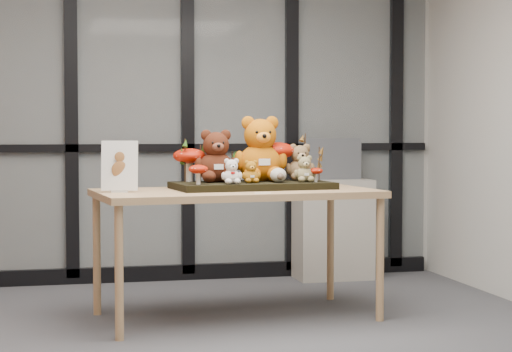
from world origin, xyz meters
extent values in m
plane|color=#B8B6AE|center=(0.00, 2.50, 1.40)|extent=(5.00, 0.00, 5.00)
plane|color=#B8B6AE|center=(0.00, -2.50, 1.40)|extent=(5.00, 0.00, 5.00)
cube|color=#2D383F|center=(0.00, 2.47, 1.40)|extent=(4.90, 0.02, 2.70)
cube|color=black|center=(0.00, 2.47, 0.06)|extent=(4.90, 0.06, 0.12)
cube|color=black|center=(0.00, 2.47, 1.05)|extent=(4.90, 0.06, 0.06)
cube|color=black|center=(-0.45, 2.47, 1.40)|extent=(0.10, 0.06, 2.70)
cube|color=black|center=(0.45, 2.47, 1.40)|extent=(0.10, 0.06, 2.70)
cube|color=black|center=(1.30, 2.47, 1.40)|extent=(0.10, 0.06, 2.70)
cube|color=black|center=(2.20, 2.47, 1.40)|extent=(0.10, 0.06, 2.70)
cube|color=tan|center=(0.52, 0.93, 0.79)|extent=(1.82, 1.04, 0.04)
cylinder|color=tan|center=(-0.26, 0.47, 0.39)|extent=(0.05, 0.05, 0.77)
cylinder|color=tan|center=(-0.34, 1.23, 0.39)|extent=(0.05, 0.05, 0.77)
cylinder|color=tan|center=(1.37, 0.63, 0.39)|extent=(0.05, 0.05, 0.77)
cylinder|color=tan|center=(1.29, 1.40, 0.39)|extent=(0.05, 0.05, 0.77)
cube|color=black|center=(0.64, 1.01, 0.84)|extent=(1.05, 0.60, 0.04)
cube|color=silver|center=(-0.22, 0.88, 0.82)|extent=(0.11, 0.08, 0.01)
cube|color=white|center=(-0.22, 0.88, 0.98)|extent=(0.23, 0.09, 0.30)
ellipsoid|color=brown|center=(-0.22, 0.87, 0.95)|extent=(0.10, 0.01, 0.11)
ellipsoid|color=brown|center=(-0.22, 0.87, 1.03)|extent=(0.06, 0.01, 0.06)
cube|color=white|center=(0.60, 0.59, 0.82)|extent=(0.10, 0.03, 0.00)
cube|color=#A19B8F|center=(1.59, 2.26, 0.40)|extent=(0.60, 0.35, 0.79)
cube|color=#4E5156|center=(1.59, 2.28, 0.96)|extent=(0.47, 0.05, 0.33)
cube|color=black|center=(1.59, 2.26, 0.96)|extent=(0.41, 0.00, 0.27)
camera|label=1|loc=(-0.69, -4.77, 1.21)|focal=65.00mm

